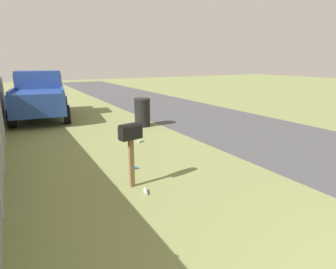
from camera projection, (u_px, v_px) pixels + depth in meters
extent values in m
cube|color=#47474C|center=(289.00, 141.00, 8.79)|extent=(60.00, 5.11, 0.01)
cube|color=brown|center=(132.00, 163.00, 5.47)|extent=(0.09, 0.09, 1.02)
cube|color=black|center=(130.00, 134.00, 5.31)|extent=(0.28, 0.48, 0.22)
cylinder|color=black|center=(130.00, 128.00, 5.28)|extent=(0.28, 0.48, 0.20)
cube|color=red|center=(128.00, 129.00, 5.38)|extent=(0.02, 0.04, 0.18)
cube|color=#284793|center=(41.00, 99.00, 12.11)|extent=(5.03, 2.65, 0.90)
cube|color=#284793|center=(39.00, 79.00, 12.41)|extent=(1.87, 2.06, 0.76)
cube|color=black|center=(39.00, 79.00, 12.41)|extent=(1.83, 2.09, 0.53)
cube|color=#284793|center=(12.00, 90.00, 10.70)|extent=(2.48, 0.43, 0.12)
cube|color=#284793|center=(62.00, 89.00, 11.36)|extent=(2.48, 0.43, 0.12)
cylinder|color=black|center=(21.00, 106.00, 13.30)|extent=(0.79, 0.36, 0.76)
cylinder|color=black|center=(65.00, 104.00, 14.02)|extent=(0.79, 0.36, 0.76)
cylinder|color=black|center=(12.00, 118.00, 10.46)|extent=(0.79, 0.36, 0.76)
cylinder|color=black|center=(67.00, 114.00, 11.18)|extent=(0.79, 0.36, 0.76)
cylinder|color=black|center=(142.00, 113.00, 10.67)|extent=(0.61, 0.61, 1.02)
cylinder|color=black|center=(142.00, 99.00, 10.53)|extent=(0.64, 0.64, 0.08)
cylinder|color=#9EA3A8|center=(1.00, 116.00, 8.24)|extent=(0.07, 0.07, 1.77)
cylinder|color=#9EA3A8|center=(2.00, 105.00, 10.23)|extent=(0.07, 0.07, 1.77)
cylinder|color=#9EA3A8|center=(3.00, 98.00, 12.22)|extent=(0.07, 0.07, 1.77)
cylinder|color=#9EA3A8|center=(4.00, 93.00, 14.21)|extent=(0.07, 0.07, 1.77)
cube|color=gray|center=(0.00, 124.00, 7.24)|extent=(16.63, 0.01, 1.77)
cylinder|color=blue|center=(135.00, 168.00, 6.49)|extent=(0.09, 0.13, 0.07)
cylinder|color=#B2D8BF|center=(146.00, 191.00, 5.30)|extent=(0.23, 0.15, 0.07)
cylinder|color=#B2D8BF|center=(141.00, 141.00, 8.64)|extent=(0.15, 0.23, 0.07)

